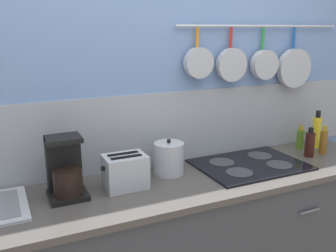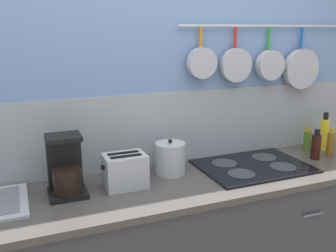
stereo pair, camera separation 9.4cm
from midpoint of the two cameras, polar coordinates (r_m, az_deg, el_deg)
wall_back at (r=2.22m, az=-2.50°, el=3.25°), size 7.20×0.14×2.60m
countertop at (r=2.05m, az=1.07°, el=-8.86°), size 2.66×0.57×0.03m
coffee_maker at (r=1.91m, az=-16.71°, el=-6.73°), size 0.18×0.18×0.30m
toaster at (r=1.95m, az=-7.93°, el=-6.89°), size 0.23×0.16×0.18m
kettle at (r=2.12m, az=-1.15°, el=-4.95°), size 0.17×0.17×0.20m
cooktop at (r=2.31m, az=11.28°, el=-5.77°), size 0.64×0.46×0.01m
bottle_hot_sauce at (r=2.54m, az=19.81°, el=-2.58°), size 0.06×0.06×0.19m
bottle_dish_soap at (r=2.69m, az=18.59°, el=-1.83°), size 0.05×0.05×0.16m
bottle_olive_oil at (r=2.64m, az=21.68°, el=-2.20°), size 0.05×0.05×0.19m
bottle_sesame_oil at (r=2.76m, az=20.80°, el=-0.75°), size 0.06×0.06×0.26m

